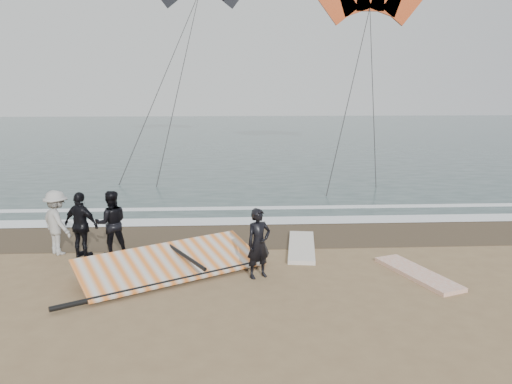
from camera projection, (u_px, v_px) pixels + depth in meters
ground at (258, 299)px, 10.22m from camera, size 120.00×120.00×0.00m
sea at (236, 136)px, 42.43m from camera, size 120.00×54.00×0.02m
wet_sand at (250, 234)px, 14.61m from camera, size 120.00×2.80×0.01m
foam_near at (248, 221)px, 15.98m from camera, size 120.00×0.90×0.01m
foam_far at (246, 208)px, 17.63m from camera, size 120.00×0.45×0.01m
man_main at (259, 243)px, 11.23m from camera, size 0.70×0.61×1.61m
board_white at (418, 274)px, 11.47m from camera, size 1.43×2.44×0.09m
board_cream at (302, 247)px, 13.36m from camera, size 1.02×2.59×0.11m
trio_cluster at (81, 223)px, 12.71m from camera, size 2.48×1.29×1.69m
sail_rig at (170, 264)px, 11.65m from camera, size 4.44×3.76×0.52m
kite_red at (370, 2)px, 27.39m from camera, size 6.70×5.02×13.54m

